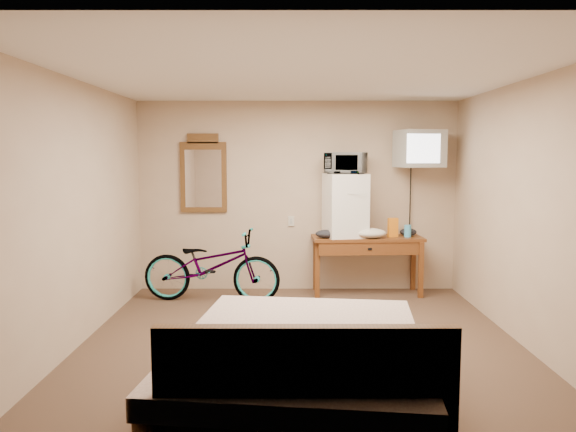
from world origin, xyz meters
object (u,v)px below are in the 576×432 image
object	(u,v)px
mini_fridge	(345,205)
microwave	(346,163)
desk	(367,246)
crt_television	(419,149)
bicycle	(212,266)
bed	(302,372)
wall_mirror	(203,174)
blue_cup	(408,231)

from	to	relation	value
mini_fridge	microwave	distance (m)	0.54
desk	crt_television	bearing A→B (deg)	1.94
microwave	bicycle	distance (m)	2.12
bed	microwave	bearing A→B (deg)	79.33
bed	wall_mirror	bearing A→B (deg)	108.39
desk	blue_cup	xyz separation A→B (m)	(0.51, -0.00, 0.19)
desk	microwave	distance (m)	1.10
desk	bed	world-z (taller)	bed
microwave	wall_mirror	bearing A→B (deg)	-167.40
bicycle	mini_fridge	bearing A→B (deg)	-70.68
desk	wall_mirror	xyz separation A→B (m)	(-2.14, 0.27, 0.91)
mini_fridge	desk	bearing A→B (deg)	-6.24
blue_cup	crt_television	xyz separation A→B (m)	(0.13, 0.02, 1.05)
microwave	bicycle	size ratio (longest dim) A/B	0.29
mini_fridge	bed	distance (m)	3.56
blue_cup	mini_fridge	bearing A→B (deg)	177.65
crt_television	bicycle	xyz separation A→B (m)	(-2.60, -0.38, -1.43)
crt_television	bed	world-z (taller)	crt_television
blue_cup	microwave	bearing A→B (deg)	177.63
blue_cup	wall_mirror	bearing A→B (deg)	174.07
mini_fridge	bed	size ratio (longest dim) A/B	0.34
desk	crt_television	distance (m)	1.40
blue_cup	bed	world-z (taller)	blue_cup
bicycle	bed	xyz separation A→B (m)	(1.03, -3.01, -0.16)
bicycle	microwave	bearing A→B (deg)	-70.67
crt_television	microwave	bearing A→B (deg)	179.39
blue_cup	bed	size ratio (longest dim) A/B	0.07
blue_cup	bicycle	size ratio (longest dim) A/B	0.09
crt_television	bicycle	distance (m)	2.99
desk	blue_cup	size ratio (longest dim) A/B	9.20
desk	wall_mirror	size ratio (longest dim) A/B	1.39
crt_television	bicycle	bearing A→B (deg)	-171.80
microwave	bed	distance (m)	3.73
microwave	blue_cup	distance (m)	1.18
blue_cup	bed	bearing A→B (deg)	-113.21
desk	mini_fridge	size ratio (longest dim) A/B	1.77
bicycle	bed	bearing A→B (deg)	-154.68
wall_mirror	blue_cup	bearing A→B (deg)	-5.93
mini_fridge	bicycle	bearing A→B (deg)	-167.04
bed	bicycle	bearing A→B (deg)	108.95
bicycle	bed	size ratio (longest dim) A/B	0.71
microwave	wall_mirror	world-z (taller)	wall_mirror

